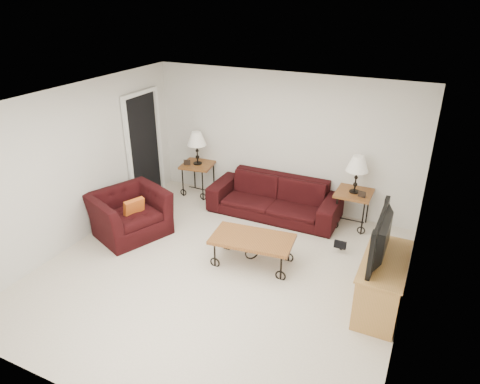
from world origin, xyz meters
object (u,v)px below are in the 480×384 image
coffee_table (252,251)px  armchair (130,213)px  side_table_left (198,179)px  side_table_right (352,209)px  television (388,238)px  sofa (274,197)px  backpack (342,240)px  lamp_left (197,148)px  lamp_right (356,174)px  tv_stand (382,283)px

coffee_table → armchair: armchair is taller
side_table_left → side_table_right: 3.06m
side_table_right → television: bearing=-68.5°
sofa → coffee_table: (0.28, -1.61, -0.12)m
side_table_right → armchair: 3.79m
sofa → backpack: sofa is taller
coffee_table → backpack: bearing=40.0°
lamp_left → armchair: lamp_left is taller
armchair → television: 4.14m
sofa → armchair: bearing=-139.3°
lamp_right → backpack: lamp_right is taller
armchair → backpack: bearing=-50.8°
side_table_right → lamp_right: lamp_right is taller
lamp_left → lamp_right: 3.06m
lamp_right → tv_stand: (0.80, -1.98, -0.61)m
lamp_right → lamp_left: bearing=180.0°
coffee_table → backpack: 1.47m
lamp_right → side_table_left: bearing=180.0°
sofa → television: size_ratio=2.18×
coffee_table → backpack: size_ratio=3.21×
side_table_left → lamp_right: size_ratio=1.00×
television → backpack: (-0.74, 1.13, -0.85)m
coffee_table → tv_stand: bearing=-5.5°
side_table_right → backpack: side_table_right is taller
armchair → tv_stand: (4.11, -0.13, -0.01)m
coffee_table → television: 2.04m
side_table_right → armchair: size_ratio=0.56×
tv_stand → backpack: size_ratio=3.22×
side_table_left → sofa: bearing=-6.1°
tv_stand → television: bearing=180.0°
sofa → coffee_table: 1.64m
side_table_right → tv_stand: bearing=-68.0°
backpack → sofa: bearing=144.4°
coffee_table → tv_stand: (1.89, -0.18, 0.14)m
sofa → lamp_right: (1.37, 0.18, 0.63)m
side_table_left → lamp_right: 3.13m
lamp_left → backpack: bearing=-15.3°
sofa → coffee_table: bearing=-80.2°
side_table_left → television: 4.38m
coffee_table → armchair: 2.22m
sofa → lamp_left: (-1.69, 0.18, 0.63)m
side_table_right → tv_stand: tv_stand is taller
coffee_table → lamp_left: bearing=137.7°
lamp_right → tv_stand: lamp_right is taller
armchair → tv_stand: armchair is taller
coffee_table → lamp_right: bearing=58.7°
lamp_left → armchair: (-0.24, -1.85, -0.60)m
armchair → side_table_right: bearing=-38.2°
sofa → lamp_right: size_ratio=3.63×
side_table_left → lamp_left: 0.65m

